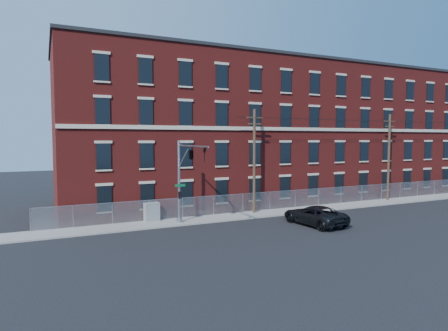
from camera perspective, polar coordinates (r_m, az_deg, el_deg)
name	(u,v)px	position (r m, az deg, el deg)	size (l,w,h in m)	color
ground	(267,228)	(32.07, 6.34, -9.17)	(140.00, 140.00, 0.00)	black
sidewalk	(338,206)	(43.08, 16.58, -5.83)	(65.00, 3.00, 0.12)	#999691
mill_building	(290,132)	(49.48, 9.85, 4.93)	(55.30, 14.32, 16.30)	maroon
chain_link_fence	(330,195)	(43.89, 15.48, -4.32)	(59.06, 0.06, 1.85)	#A5A8AD
traffic_signal_mast	(188,163)	(30.65, -5.36, 0.42)	(0.90, 6.75, 7.00)	#9EA0A5
utility_pole_near	(254,159)	(37.12, 4.52, 0.97)	(1.80, 0.28, 10.00)	#463423
utility_pole_mid	(389,156)	(48.61, 23.29, 1.37)	(1.80, 0.28, 10.00)	#463423
overhead_wires	(390,123)	(48.61, 23.42, 5.83)	(40.00, 0.62, 0.62)	black
pickup_truck	(314,215)	(33.67, 13.28, -7.19)	(2.73, 5.92, 1.64)	black
utility_cabinet	(152,212)	(34.25, -10.69, -6.78)	(1.29, 0.65, 1.62)	gray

